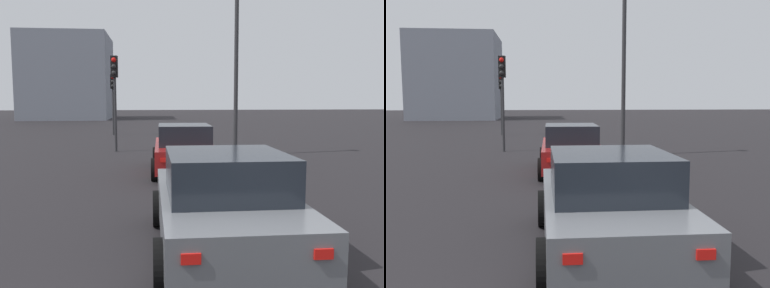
% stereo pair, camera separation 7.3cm
% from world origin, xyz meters
% --- Properties ---
extents(car_red_lead, '(4.14, 2.03, 1.49)m').
position_xyz_m(car_red_lead, '(8.71, -0.18, 0.72)').
color(car_red_lead, maroon).
rests_on(car_red_lead, ground_plane).
extents(car_grey_second, '(4.08, 2.11, 1.51)m').
position_xyz_m(car_grey_second, '(2.15, -0.24, 0.73)').
color(car_grey_second, slate).
rests_on(car_grey_second, ground_plane).
extents(traffic_light_near_left, '(0.32, 0.29, 3.77)m').
position_xyz_m(traffic_light_near_left, '(22.18, 3.15, 2.72)').
color(traffic_light_near_left, '#2D2D30').
rests_on(traffic_light_near_left, ground_plane).
extents(traffic_light_near_right, '(0.32, 0.30, 4.05)m').
position_xyz_m(traffic_light_near_right, '(13.99, 2.33, 2.92)').
color(traffic_light_near_right, '#2D2D30').
rests_on(traffic_light_near_right, ground_plane).
extents(street_lamp_kerbside, '(0.56, 0.36, 7.04)m').
position_xyz_m(street_lamp_kerbside, '(12.34, -2.53, 4.17)').
color(street_lamp_kerbside, '#2D2D30').
rests_on(street_lamp_kerbside, ground_plane).
extents(building_facade_left, '(9.39, 9.18, 9.28)m').
position_xyz_m(building_facade_left, '(44.06, 10.00, 4.64)').
color(building_facade_left, gray).
rests_on(building_facade_left, ground_plane).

